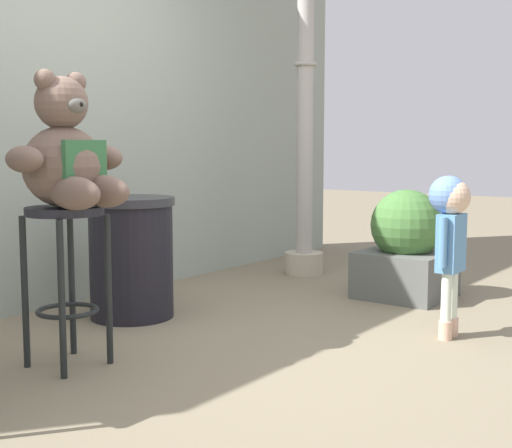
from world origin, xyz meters
TOP-DOWN VIEW (x-y plane):
  - ground_plane at (0.00, 0.00)m, footprint 24.00×24.00m
  - building_wall at (0.00, 1.76)m, footprint 6.97×0.30m
  - bar_stool_with_teddy at (-0.67, 0.52)m, footprint 0.37×0.37m
  - teddy_bear at (-0.67, 0.49)m, footprint 0.60×0.54m
  - child_walking at (0.91, -0.77)m, footprint 0.29×0.23m
  - trash_bin at (0.19, 0.99)m, footprint 0.55×0.55m
  - lamppost at (2.09, 0.95)m, footprint 0.32×0.32m
  - planter_with_shrub at (1.75, -0.13)m, footprint 0.59×0.59m

SIDE VIEW (x-z plane):
  - ground_plane at x=0.00m, z-range 0.00..0.00m
  - planter_with_shrub at x=1.75m, z-range -0.03..0.73m
  - trash_bin at x=0.19m, z-range 0.00..0.75m
  - bar_stool_with_teddy at x=-0.67m, z-range 0.16..0.94m
  - child_walking at x=0.91m, z-range 0.20..1.11m
  - teddy_bear at x=-0.67m, z-range 0.69..1.33m
  - lamppost at x=2.09m, z-range -0.30..2.69m
  - building_wall at x=0.00m, z-range 0.00..3.17m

